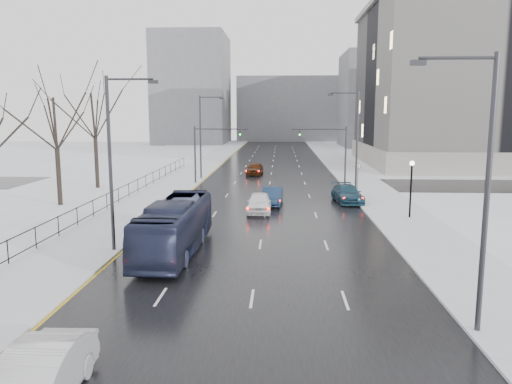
% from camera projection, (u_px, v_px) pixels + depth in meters
% --- Properties ---
extents(road, '(16.00, 150.00, 0.04)m').
position_uv_depth(road, '(272.00, 172.00, 67.91)').
color(road, black).
rests_on(road, ground).
extents(cross_road, '(130.00, 10.00, 0.04)m').
position_uv_depth(cross_road, '(270.00, 184.00, 56.08)').
color(cross_road, black).
rests_on(cross_road, ground).
extents(sidewalk_left, '(5.00, 150.00, 0.16)m').
position_uv_depth(sidewalk_left, '(195.00, 171.00, 68.41)').
color(sidewalk_left, silver).
rests_on(sidewalk_left, ground).
extents(sidewalk_right, '(5.00, 150.00, 0.16)m').
position_uv_depth(sidewalk_right, '(349.00, 172.00, 67.40)').
color(sidewalk_right, silver).
rests_on(sidewalk_right, ground).
extents(park_strip, '(14.00, 150.00, 0.12)m').
position_uv_depth(park_strip, '(127.00, 171.00, 68.87)').
color(park_strip, white).
rests_on(park_strip, ground).
extents(tree_park_d, '(8.75, 8.75, 12.50)m').
position_uv_depth(tree_park_d, '(61.00, 206.00, 43.13)').
color(tree_park_d, black).
rests_on(tree_park_d, ground).
extents(tree_park_e, '(9.45, 9.45, 13.50)m').
position_uv_depth(tree_park_e, '(98.00, 189.00, 53.01)').
color(tree_park_e, black).
rests_on(tree_park_e, ground).
extents(iron_fence, '(0.06, 70.00, 1.30)m').
position_uv_depth(iron_fence, '(98.00, 205.00, 38.81)').
color(iron_fence, black).
rests_on(iron_fence, sidewalk_left).
extents(streetlight_r_near, '(2.95, 0.25, 10.00)m').
position_uv_depth(streetlight_r_near, '(481.00, 182.00, 17.32)').
color(streetlight_r_near, '#2D2D33').
rests_on(streetlight_r_near, ground).
extents(streetlight_r_mid, '(2.95, 0.25, 10.00)m').
position_uv_depth(streetlight_r_mid, '(355.00, 138.00, 46.91)').
color(streetlight_r_mid, '#2D2D33').
rests_on(streetlight_r_mid, ground).
extents(streetlight_l_near, '(2.95, 0.25, 10.00)m').
position_uv_depth(streetlight_l_near, '(114.00, 155.00, 27.97)').
color(streetlight_l_near, '#2D2D33').
rests_on(streetlight_l_near, ground).
extents(streetlight_l_far, '(2.95, 0.25, 10.00)m').
position_uv_depth(streetlight_l_far, '(202.00, 133.00, 59.54)').
color(streetlight_l_far, '#2D2D33').
rests_on(streetlight_l_far, ground).
extents(lamppost_r_mid, '(0.36, 0.36, 4.28)m').
position_uv_depth(lamppost_r_mid, '(411.00, 181.00, 37.33)').
color(lamppost_r_mid, black).
rests_on(lamppost_r_mid, sidewalk_right).
extents(mast_signal_right, '(6.10, 0.33, 6.50)m').
position_uv_depth(mast_signal_right, '(336.00, 148.00, 55.08)').
color(mast_signal_right, '#2D2D33').
rests_on(mast_signal_right, ground).
extents(mast_signal_left, '(6.10, 0.33, 6.50)m').
position_uv_depth(mast_signal_left, '(204.00, 148.00, 55.79)').
color(mast_signal_left, '#2D2D33').
rests_on(mast_signal_left, ground).
extents(no_uturn_sign, '(0.60, 0.06, 2.70)m').
position_uv_depth(no_uturn_sign, '(358.00, 169.00, 51.33)').
color(no_uturn_sign, '#2D2D33').
rests_on(no_uturn_sign, sidewalk_right).
extents(civic_building, '(41.00, 31.00, 24.80)m').
position_uv_depth(civic_building, '(502.00, 91.00, 76.30)').
color(civic_building, gray).
rests_on(civic_building, ground).
extents(bldg_far_right, '(24.00, 20.00, 22.00)m').
position_uv_depth(bldg_far_right, '(393.00, 100.00, 119.09)').
color(bldg_far_right, slate).
rests_on(bldg_far_right, ground).
extents(bldg_far_left, '(18.00, 22.00, 28.00)m').
position_uv_depth(bldg_far_left, '(193.00, 90.00, 130.89)').
color(bldg_far_left, slate).
rests_on(bldg_far_left, ground).
extents(bldg_far_center, '(30.00, 18.00, 18.00)m').
position_uv_depth(bldg_far_center, '(290.00, 109.00, 145.22)').
color(bldg_far_center, slate).
rests_on(bldg_far_center, ground).
extents(sedan_left_near, '(1.88, 5.06, 1.65)m').
position_uv_depth(sedan_left_near, '(37.00, 379.00, 13.47)').
color(sedan_left_near, silver).
rests_on(sedan_left_near, road).
extents(bus, '(2.72, 10.88, 3.02)m').
position_uv_depth(bus, '(175.00, 227.00, 28.45)').
color(bus, '#232844').
rests_on(bus, road).
extents(sedan_center_near, '(1.91, 4.70, 1.60)m').
position_uv_depth(sedan_center_near, '(259.00, 203.00, 40.06)').
color(sedan_center_near, white).
rests_on(sedan_center_near, road).
extents(sedan_right_near, '(1.99, 4.81, 1.55)m').
position_uv_depth(sedan_right_near, '(272.00, 196.00, 43.40)').
color(sedan_right_near, '#1A2E4E').
rests_on(sedan_right_near, road).
extents(sedan_right_far, '(2.71, 5.50, 1.54)m').
position_uv_depth(sedan_right_far, '(347.00, 194.00, 44.58)').
color(sedan_right_far, navy).
rests_on(sedan_right_far, road).
extents(sedan_center_far, '(2.29, 4.84, 1.60)m').
position_uv_depth(sedan_center_far, '(255.00, 169.00, 64.49)').
color(sedan_center_far, '#431E0B').
rests_on(sedan_center_far, road).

